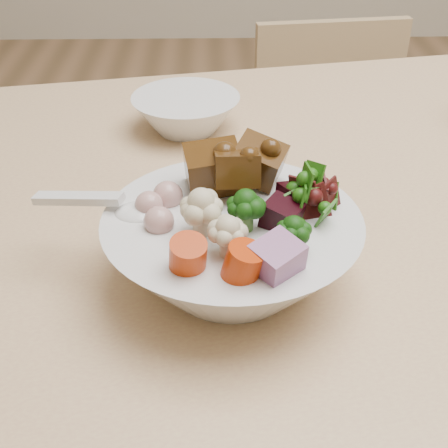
# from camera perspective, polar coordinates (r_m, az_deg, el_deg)

# --- Properties ---
(chair_far) EXTENTS (0.39, 0.39, 0.77)m
(chair_far) POSITION_cam_1_polar(r_m,az_deg,el_deg) (1.51, 9.94, 4.46)
(chair_far) COLOR tan
(chair_far) RESTS_ON ground
(food_bowl) EXTENTS (0.23, 0.23, 0.12)m
(food_bowl) POSITION_cam_1_polar(r_m,az_deg,el_deg) (0.56, 0.90, -1.88)
(food_bowl) COLOR silver
(food_bowl) RESTS_ON dining_table
(soup_spoon) EXTENTS (0.13, 0.06, 0.02)m
(soup_spoon) POSITION_cam_1_polar(r_m,az_deg,el_deg) (0.56, -9.18, 1.27)
(soup_spoon) COLOR silver
(soup_spoon) RESTS_ON food_bowl
(side_bowl) EXTENTS (0.14, 0.14, 0.05)m
(side_bowl) POSITION_cam_1_polar(r_m,az_deg,el_deg) (0.85, -3.49, 10.05)
(side_bowl) COLOR silver
(side_bowl) RESTS_ON dining_table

